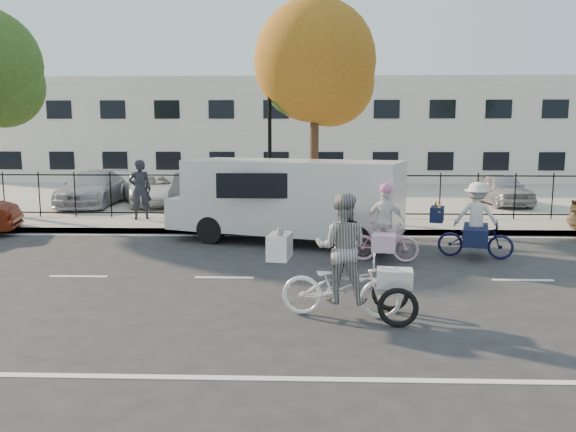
{
  "coord_description": "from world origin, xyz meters",
  "views": [
    {
      "loc": [
        1.65,
        -11.03,
        2.91
      ],
      "look_at": [
        1.26,
        1.2,
        1.1
      ],
      "focal_mm": 35.0,
      "sensor_mm": 36.0,
      "label": 1
    }
  ],
  "objects_px": {
    "unicorn_bike": "(383,233)",
    "lot_car_c": "(194,190)",
    "bull_bike": "(475,228)",
    "lamppost": "(270,127)",
    "zebra_trike": "(342,270)",
    "lot_car_b": "(153,190)",
    "lot_car_d": "(501,189)",
    "white_van": "(289,197)",
    "lot_car_a": "(93,188)",
    "pedestrian": "(140,190)"
  },
  "relations": [
    {
      "from": "unicorn_bike",
      "to": "lot_car_c",
      "type": "height_order",
      "value": "unicorn_bike"
    },
    {
      "from": "unicorn_bike",
      "to": "bull_bike",
      "type": "height_order",
      "value": "unicorn_bike"
    },
    {
      "from": "bull_bike",
      "to": "lot_car_c",
      "type": "xyz_separation_m",
      "value": [
        -8.21,
        7.86,
        0.09
      ]
    },
    {
      "from": "lamppost",
      "to": "zebra_trike",
      "type": "height_order",
      "value": "lamppost"
    },
    {
      "from": "lot_car_b",
      "to": "lot_car_d",
      "type": "xyz_separation_m",
      "value": [
        13.56,
        0.36,
        0.02
      ]
    },
    {
      "from": "white_van",
      "to": "lot_car_c",
      "type": "xyz_separation_m",
      "value": [
        -3.79,
        6.14,
        -0.41
      ]
    },
    {
      "from": "bull_bike",
      "to": "lamppost",
      "type": "bearing_deg",
      "value": 64.24
    },
    {
      "from": "bull_bike",
      "to": "lot_car_a",
      "type": "xyz_separation_m",
      "value": [
        -12.17,
        8.11,
        0.1
      ]
    },
    {
      "from": "bull_bike",
      "to": "pedestrian",
      "type": "xyz_separation_m",
      "value": [
        -9.3,
        4.7,
        0.4
      ]
    },
    {
      "from": "zebra_trike",
      "to": "lot_car_c",
      "type": "xyz_separation_m",
      "value": [
        -4.83,
        12.27,
        0.03
      ]
    },
    {
      "from": "unicorn_bike",
      "to": "bull_bike",
      "type": "distance_m",
      "value": 2.27
    },
    {
      "from": "lot_car_c",
      "to": "lot_car_d",
      "type": "xyz_separation_m",
      "value": [
        11.82,
        0.97,
        -0.04
      ]
    },
    {
      "from": "unicorn_bike",
      "to": "lot_car_c",
      "type": "relative_size",
      "value": 0.46
    },
    {
      "from": "lamppost",
      "to": "unicorn_bike",
      "type": "xyz_separation_m",
      "value": [
        2.91,
        -5.24,
        -2.45
      ]
    },
    {
      "from": "lamppost",
      "to": "lot_car_a",
      "type": "bearing_deg",
      "value": 154.36
    },
    {
      "from": "zebra_trike",
      "to": "bull_bike",
      "type": "xyz_separation_m",
      "value": [
        3.39,
        4.41,
        -0.05
      ]
    },
    {
      "from": "lamppost",
      "to": "lot_car_d",
      "type": "xyz_separation_m",
      "value": [
        8.72,
        4.11,
        -2.35
      ]
    },
    {
      "from": "zebra_trike",
      "to": "pedestrian",
      "type": "bearing_deg",
      "value": 40.75
    },
    {
      "from": "lot_car_a",
      "to": "lot_car_b",
      "type": "bearing_deg",
      "value": 5.81
    },
    {
      "from": "white_van",
      "to": "pedestrian",
      "type": "bearing_deg",
      "value": 167.34
    },
    {
      "from": "lot_car_c",
      "to": "white_van",
      "type": "bearing_deg",
      "value": -63.9
    },
    {
      "from": "zebra_trike",
      "to": "pedestrian",
      "type": "height_order",
      "value": "pedestrian"
    },
    {
      "from": "zebra_trike",
      "to": "bull_bike",
      "type": "bearing_deg",
      "value": -29.73
    },
    {
      "from": "lot_car_a",
      "to": "lot_car_c",
      "type": "bearing_deg",
      "value": -7.13
    },
    {
      "from": "white_van",
      "to": "lot_car_a",
      "type": "height_order",
      "value": "white_van"
    },
    {
      "from": "zebra_trike",
      "to": "lot_car_d",
      "type": "relative_size",
      "value": 0.65
    },
    {
      "from": "lot_car_c",
      "to": "lot_car_d",
      "type": "height_order",
      "value": "lot_car_c"
    },
    {
      "from": "bull_bike",
      "to": "white_van",
      "type": "bearing_deg",
      "value": 85.67
    },
    {
      "from": "pedestrian",
      "to": "lot_car_c",
      "type": "xyz_separation_m",
      "value": [
        1.09,
        3.16,
        -0.32
      ]
    },
    {
      "from": "lamppost",
      "to": "bull_bike",
      "type": "distance_m",
      "value": 7.36
    },
    {
      "from": "bull_bike",
      "to": "lot_car_a",
      "type": "relative_size",
      "value": 0.44
    },
    {
      "from": "white_van",
      "to": "lot_car_d",
      "type": "relative_size",
      "value": 1.86
    },
    {
      "from": "lamppost",
      "to": "lot_car_b",
      "type": "relative_size",
      "value": 1.02
    },
    {
      "from": "lot_car_a",
      "to": "lot_car_b",
      "type": "height_order",
      "value": "lot_car_a"
    },
    {
      "from": "lamppost",
      "to": "lot_car_c",
      "type": "relative_size",
      "value": 1.1
    },
    {
      "from": "lot_car_b",
      "to": "lot_car_c",
      "type": "relative_size",
      "value": 1.07
    },
    {
      "from": "lamppost",
      "to": "pedestrian",
      "type": "bearing_deg",
      "value": -179.68
    },
    {
      "from": "lamppost",
      "to": "lot_car_a",
      "type": "distance_m",
      "value": 8.16
    },
    {
      "from": "lot_car_b",
      "to": "lamppost",
      "type": "bearing_deg",
      "value": -59.79
    },
    {
      "from": "lamppost",
      "to": "white_van",
      "type": "height_order",
      "value": "lamppost"
    },
    {
      "from": "lamppost",
      "to": "pedestrian",
      "type": "relative_size",
      "value": 2.24
    },
    {
      "from": "zebra_trike",
      "to": "lot_car_c",
      "type": "distance_m",
      "value": 13.19
    },
    {
      "from": "pedestrian",
      "to": "lot_car_b",
      "type": "distance_m",
      "value": 3.85
    },
    {
      "from": "pedestrian",
      "to": "lot_car_b",
      "type": "relative_size",
      "value": 0.46
    },
    {
      "from": "lamppost",
      "to": "lot_car_d",
      "type": "bearing_deg",
      "value": 25.21
    },
    {
      "from": "lot_car_a",
      "to": "zebra_trike",
      "type": "bearing_deg",
      "value": -58.47
    },
    {
      "from": "lamppost",
      "to": "zebra_trike",
      "type": "bearing_deg",
      "value": -79.29
    },
    {
      "from": "bull_bike",
      "to": "lot_car_b",
      "type": "height_order",
      "value": "bull_bike"
    },
    {
      "from": "white_van",
      "to": "lot_car_b",
      "type": "height_order",
      "value": "white_van"
    },
    {
      "from": "lot_car_c",
      "to": "lot_car_d",
      "type": "relative_size",
      "value": 1.1
    }
  ]
}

